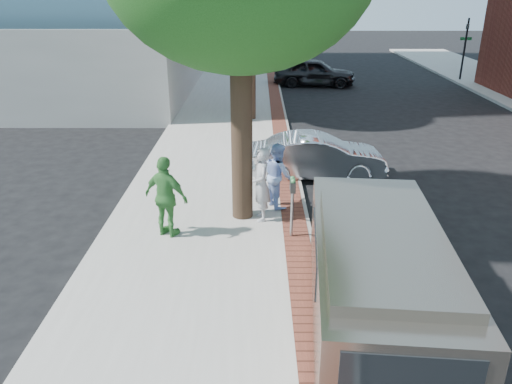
{
  "coord_description": "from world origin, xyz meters",
  "views": [
    {
      "loc": [
        -0.22,
        -9.69,
        5.62
      ],
      "look_at": [
        -0.25,
        0.94,
        1.2
      ],
      "focal_mm": 35.0,
      "sensor_mm": 36.0,
      "label": 1
    }
  ],
  "objects_px": {
    "person_officer": "(278,175)",
    "person_green": "(166,197)",
    "sedan_silver": "(318,156)",
    "parking_meter": "(292,195)",
    "van": "(376,270)",
    "person_gray": "(261,184)",
    "bg_car": "(315,72)"
  },
  "relations": [
    {
      "from": "person_gray",
      "to": "person_green",
      "type": "xyz_separation_m",
      "value": [
        -2.19,
        -0.88,
        0.04
      ]
    },
    {
      "from": "parking_meter",
      "to": "sedan_silver",
      "type": "relative_size",
      "value": 0.36
    },
    {
      "from": "sedan_silver",
      "to": "bg_car",
      "type": "bearing_deg",
      "value": -7.75
    },
    {
      "from": "sedan_silver",
      "to": "parking_meter",
      "type": "bearing_deg",
      "value": 163.87
    },
    {
      "from": "person_green",
      "to": "person_gray",
      "type": "bearing_deg",
      "value": -131.86
    },
    {
      "from": "person_officer",
      "to": "person_green",
      "type": "height_order",
      "value": "person_green"
    },
    {
      "from": "person_green",
      "to": "sedan_silver",
      "type": "distance_m",
      "value": 5.84
    },
    {
      "from": "sedan_silver",
      "to": "van",
      "type": "height_order",
      "value": "van"
    },
    {
      "from": "parking_meter",
      "to": "sedan_silver",
      "type": "xyz_separation_m",
      "value": [
        1.08,
        4.31,
        -0.52
      ]
    },
    {
      "from": "bg_car",
      "to": "van",
      "type": "relative_size",
      "value": 0.85
    },
    {
      "from": "person_gray",
      "to": "person_green",
      "type": "height_order",
      "value": "person_green"
    },
    {
      "from": "bg_car",
      "to": "van",
      "type": "height_order",
      "value": "van"
    },
    {
      "from": "sedan_silver",
      "to": "van",
      "type": "xyz_separation_m",
      "value": [
        0.16,
        -7.41,
        0.43
      ]
    },
    {
      "from": "person_green",
      "to": "sedan_silver",
      "type": "bearing_deg",
      "value": -106.85
    },
    {
      "from": "person_gray",
      "to": "person_green",
      "type": "bearing_deg",
      "value": -76.07
    },
    {
      "from": "person_green",
      "to": "sedan_silver",
      "type": "xyz_separation_m",
      "value": [
        3.97,
        4.26,
        -0.44
      ]
    },
    {
      "from": "parking_meter",
      "to": "person_gray",
      "type": "relative_size",
      "value": 0.79
    },
    {
      "from": "bg_car",
      "to": "person_green",
      "type": "bearing_deg",
      "value": 170.84
    },
    {
      "from": "van",
      "to": "person_gray",
      "type": "bearing_deg",
      "value": 120.69
    },
    {
      "from": "person_gray",
      "to": "bg_car",
      "type": "bearing_deg",
      "value": 162.0
    },
    {
      "from": "person_green",
      "to": "bg_car",
      "type": "bearing_deg",
      "value": -79.41
    },
    {
      "from": "person_gray",
      "to": "van",
      "type": "height_order",
      "value": "van"
    },
    {
      "from": "person_gray",
      "to": "person_green",
      "type": "distance_m",
      "value": 2.36
    },
    {
      "from": "person_gray",
      "to": "van",
      "type": "xyz_separation_m",
      "value": [
        1.94,
        -4.04,
        0.03
      ]
    },
    {
      "from": "person_officer",
      "to": "person_green",
      "type": "relative_size",
      "value": 0.89
    },
    {
      "from": "person_officer",
      "to": "bg_car",
      "type": "height_order",
      "value": "person_officer"
    },
    {
      "from": "parking_meter",
      "to": "person_officer",
      "type": "xyz_separation_m",
      "value": [
        -0.27,
        1.79,
        -0.2
      ]
    },
    {
      "from": "person_officer",
      "to": "sedan_silver",
      "type": "bearing_deg",
      "value": -50.6
    },
    {
      "from": "parking_meter",
      "to": "person_green",
      "type": "xyz_separation_m",
      "value": [
        -2.89,
        0.06,
        -0.09
      ]
    },
    {
      "from": "person_gray",
      "to": "van",
      "type": "distance_m",
      "value": 4.48
    },
    {
      "from": "person_green",
      "to": "bg_car",
      "type": "distance_m",
      "value": 20.49
    },
    {
      "from": "parking_meter",
      "to": "person_green",
      "type": "relative_size",
      "value": 0.76
    }
  ]
}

